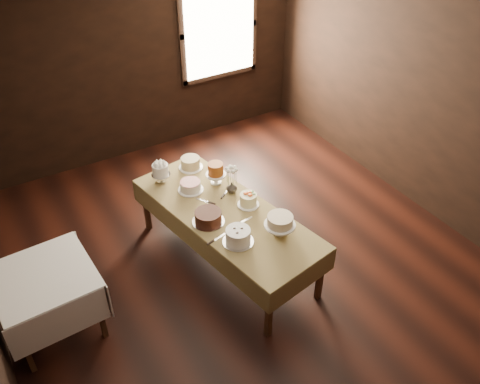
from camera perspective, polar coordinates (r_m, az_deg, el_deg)
name	(u,v)px	position (r m, az deg, el deg)	size (l,w,h in m)	color
floor	(249,270)	(5.65, 1.06, -8.81)	(5.00, 6.00, 0.01)	black
ceiling	(253,14)	(4.15, 1.51, 19.48)	(5.00, 6.00, 0.01)	beige
wall_back	(134,60)	(7.19, -11.93, 14.45)	(5.00, 0.02, 2.80)	black
wall_right	(435,103)	(6.28, 21.26, 9.39)	(0.02, 6.00, 2.80)	black
window	(220,30)	(7.56, -2.33, 17.89)	(1.10, 0.05, 1.30)	#FFEABF
display_table	(226,215)	(5.33, -1.62, -2.64)	(1.28, 2.39, 0.70)	#3D2213
side_table	(44,282)	(4.97, -21.28, -9.46)	(0.91, 0.91, 0.73)	#3D2213
cake_meringue	(161,173)	(5.75, -8.96, 2.09)	(0.22, 0.22, 0.23)	silver
cake_speckled	(191,163)	(5.95, -5.63, 3.26)	(0.29, 0.29, 0.13)	white
cake_lattice	(190,187)	(5.59, -5.63, 0.62)	(0.31, 0.31, 0.11)	white
cake_caramel	(216,174)	(5.65, -2.76, 2.01)	(0.23, 0.23, 0.27)	white
cake_chocolate	(208,217)	(5.13, -3.62, -2.90)	(0.34, 0.34, 0.13)	silver
cake_flowers	(248,200)	(5.34, 0.94, -0.92)	(0.23, 0.23, 0.14)	white
cake_swirl	(238,236)	(4.88, -0.22, -5.05)	(0.34, 0.34, 0.16)	silver
cake_cream	(280,225)	(4.98, 4.52, -3.77)	(0.32, 0.32, 0.22)	white
cake_server_a	(246,220)	(5.19, 0.73, -3.14)	(0.24, 0.03, 0.01)	silver
cake_server_c	(202,200)	(5.46, -4.32, -0.92)	(0.24, 0.03, 0.01)	silver
cake_server_d	(227,190)	(5.59, -1.43, 0.19)	(0.24, 0.03, 0.01)	silver
cake_server_e	(220,237)	(4.99, -2.30, -5.10)	(0.24, 0.03, 0.01)	silver
flower_vase	(232,187)	(5.53, -0.94, 0.51)	(0.12, 0.12, 0.12)	#2D2823
flower_bouquet	(232,174)	(5.43, -0.96, 2.07)	(0.14, 0.14, 0.20)	white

